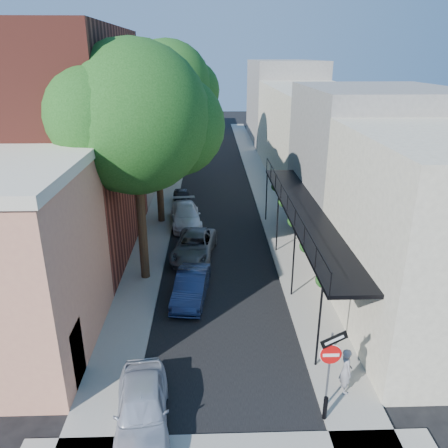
{
  "coord_description": "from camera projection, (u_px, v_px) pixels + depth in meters",
  "views": [
    {
      "loc": [
        -0.45,
        -9.83,
        10.66
      ],
      "look_at": [
        0.2,
        10.34,
        2.8
      ],
      "focal_mm": 35.0,
      "sensor_mm": 36.0,
      "label": 1
    }
  ],
  "objects": [
    {
      "name": "parked_car_a",
      "position": [
        142.0,
        408.0,
        13.21
      ],
      "size": [
        2.07,
        4.16,
        1.36
      ],
      "primitive_type": "imported",
      "rotation": [
        0.0,
        0.0,
        0.12
      ],
      "color": "#A8ACBA",
      "rests_on": "ground"
    },
    {
      "name": "oak_mid",
      "position": [
        162.0,
        116.0,
        27.36
      ],
      "size": [
        6.6,
        6.0,
        10.2
      ],
      "color": "#322114",
      "rests_on": "ground"
    },
    {
      "name": "oak_near",
      "position": [
        145.0,
        121.0,
        19.64
      ],
      "size": [
        7.48,
        6.8,
        11.42
      ],
      "color": "#322114",
      "rests_on": "ground"
    },
    {
      "name": "ground",
      "position": [
        228.0,
        436.0,
        13.04
      ],
      "size": [
        160.0,
        160.0,
        0.0
      ],
      "primitive_type": "plane",
      "color": "black",
      "rests_on": "ground"
    },
    {
      "name": "parked_car_e",
      "position": [
        182.0,
        197.0,
        33.01
      ],
      "size": [
        1.7,
        3.41,
        1.12
      ],
      "primitive_type": "imported",
      "rotation": [
        0.0,
        0.0,
        0.12
      ],
      "color": "black",
      "rests_on": "ground"
    },
    {
      "name": "parked_car_c",
      "position": [
        194.0,
        246.0,
        24.43
      ],
      "size": [
        2.73,
        4.91,
        1.3
      ],
      "primitive_type": "imported",
      "rotation": [
        0.0,
        0.0,
        -0.13
      ],
      "color": "#5A5C61",
      "rests_on": "ground"
    },
    {
      "name": "sign_post",
      "position": [
        331.0,
        357.0,
        13.3
      ],
      "size": [
        0.89,
        0.17,
        2.99
      ],
      "color": "#595B60",
      "rests_on": "ground"
    },
    {
      "name": "bollard",
      "position": [
        325.0,
        408.0,
        13.4
      ],
      "size": [
        0.14,
        0.14,
        0.8
      ],
      "primitive_type": "cylinder",
      "color": "black",
      "rests_on": "sidewalk_right"
    },
    {
      "name": "pedestrian",
      "position": [
        346.0,
        370.0,
        14.37
      ],
      "size": [
        0.43,
        0.62,
        1.65
      ],
      "primitive_type": "imported",
      "rotation": [
        0.0,
        0.0,
        1.63
      ],
      "color": "gray",
      "rests_on": "sidewalk_right"
    },
    {
      "name": "sidewalk_left",
      "position": [
        172.0,
        176.0,
        40.84
      ],
      "size": [
        2.0,
        64.0,
        0.12
      ],
      "primitive_type": "cube",
      "color": "gray",
      "rests_on": "ground"
    },
    {
      "name": "parked_car_b",
      "position": [
        191.0,
        287.0,
        20.15
      ],
      "size": [
        1.81,
        4.06,
        1.29
      ],
      "primitive_type": "imported",
      "rotation": [
        0.0,
        0.0,
        -0.12
      ],
      "color": "#152143",
      "rests_on": "ground"
    },
    {
      "name": "oak_far",
      "position": [
        174.0,
        86.0,
        35.34
      ],
      "size": [
        7.7,
        7.0,
        11.9
      ],
      "color": "#322114",
      "rests_on": "ground"
    },
    {
      "name": "road_surface",
      "position": [
        215.0,
        176.0,
        40.98
      ],
      "size": [
        6.0,
        64.0,
        0.01
      ],
      "primitive_type": "cube",
      "color": "black",
      "rests_on": "ground"
    },
    {
      "name": "parked_car_d",
      "position": [
        186.0,
        215.0,
        29.02
      ],
      "size": [
        2.43,
        4.84,
        1.35
      ],
      "primitive_type": "imported",
      "rotation": [
        0.0,
        0.0,
        0.12
      ],
      "color": "white",
      "rests_on": "ground"
    },
    {
      "name": "sidewalk_right",
      "position": [
        258.0,
        175.0,
        41.08
      ],
      "size": [
        2.0,
        64.0,
        0.12
      ],
      "primitive_type": "cube",
      "color": "gray",
      "rests_on": "ground"
    },
    {
      "name": "buildings_left",
      "position": [
        108.0,
        125.0,
        37.76
      ],
      "size": [
        10.1,
        59.1,
        12.0
      ],
      "color": "tan",
      "rests_on": "ground"
    },
    {
      "name": "buildings_right",
      "position": [
        315.0,
        129.0,
        39.17
      ],
      "size": [
        9.8,
        55.0,
        10.0
      ],
      "color": "beige",
      "rests_on": "ground"
    }
  ]
}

